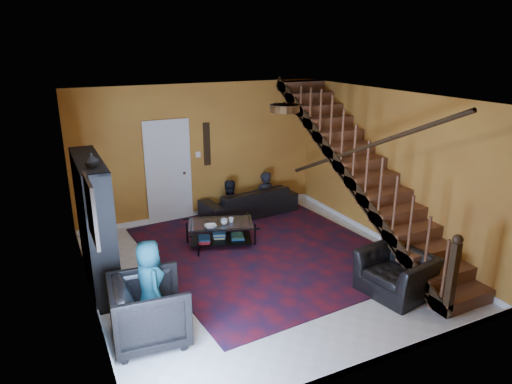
# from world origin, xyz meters

# --- Properties ---
(floor) EXTENTS (5.50, 5.50, 0.00)m
(floor) POSITION_xyz_m (0.00, 0.00, 0.00)
(floor) COLOR beige
(floor) RESTS_ON ground
(room) EXTENTS (5.50, 5.50, 5.50)m
(room) POSITION_xyz_m (-1.33, 1.33, 0.05)
(room) COLOR #C4882B
(room) RESTS_ON ground
(staircase) EXTENTS (0.95, 5.02, 3.18)m
(staircase) POSITION_xyz_m (2.12, -0.00, 1.40)
(staircase) COLOR brown
(staircase) RESTS_ON floor
(bookshelf) EXTENTS (0.35, 1.80, 2.00)m
(bookshelf) POSITION_xyz_m (-2.40, 0.60, 0.96)
(bookshelf) COLOR black
(bookshelf) RESTS_ON floor
(door) EXTENTS (0.82, 0.05, 2.05)m
(door) POSITION_xyz_m (-0.70, 2.73, 1.02)
(door) COLOR silver
(door) RESTS_ON floor
(framed_picture) EXTENTS (0.04, 0.74, 0.74)m
(framed_picture) POSITION_xyz_m (-2.57, -0.90, 1.75)
(framed_picture) COLOR maroon
(framed_picture) RESTS_ON room
(wall_hanging) EXTENTS (0.14, 0.03, 0.90)m
(wall_hanging) POSITION_xyz_m (0.15, 2.73, 1.55)
(wall_hanging) COLOR black
(wall_hanging) RESTS_ON room
(ceiling_fixture) EXTENTS (0.40, 0.40, 0.10)m
(ceiling_fixture) POSITION_xyz_m (0.00, -0.80, 2.74)
(ceiling_fixture) COLOR #3F2814
(ceiling_fixture) RESTS_ON room
(rug) EXTENTS (4.15, 4.66, 0.02)m
(rug) POSITION_xyz_m (0.41, 0.55, 0.01)
(rug) COLOR #4E0E15
(rug) RESTS_ON floor
(sofa) EXTENTS (2.14, 1.02, 0.60)m
(sofa) POSITION_xyz_m (0.91, 2.30, 0.30)
(sofa) COLOR black
(sofa) RESTS_ON floor
(armchair_left) EXTENTS (1.00, 0.98, 0.84)m
(armchair_left) POSITION_xyz_m (-2.05, -1.13, 0.42)
(armchair_left) COLOR black
(armchair_left) RESTS_ON floor
(armchair_right) EXTENTS (1.02, 1.12, 0.64)m
(armchair_right) POSITION_xyz_m (1.50, -1.60, 0.32)
(armchair_right) COLOR black
(armchair_right) RESTS_ON floor
(person_adult_a) EXTENTS (0.53, 0.38, 1.36)m
(person_adult_a) POSITION_xyz_m (1.31, 2.35, 0.23)
(person_adult_a) COLOR black
(person_adult_a) RESTS_ON sofa
(person_adult_b) EXTENTS (0.66, 0.54, 1.28)m
(person_adult_b) POSITION_xyz_m (0.46, 2.35, 0.19)
(person_adult_b) COLOR black
(person_adult_b) RESTS_ON sofa
(person_child) EXTENTS (0.42, 0.61, 1.19)m
(person_child) POSITION_xyz_m (-1.95, -0.78, 0.59)
(person_child) COLOR #1C5E6C
(person_child) RESTS_ON armchair_left
(coffee_table) EXTENTS (1.32, 1.02, 0.44)m
(coffee_table) POSITION_xyz_m (-0.21, 1.11, 0.25)
(coffee_table) COLOR black
(coffee_table) RESTS_ON floor
(cup_a) EXTENTS (0.15, 0.15, 0.10)m
(cup_a) POSITION_xyz_m (-0.18, 1.02, 0.49)
(cup_a) COLOR #999999
(cup_a) RESTS_ON coffee_table
(cup_b) EXTENTS (0.12, 0.12, 0.09)m
(cup_b) POSITION_xyz_m (-0.03, 1.05, 0.49)
(cup_b) COLOR #999999
(cup_b) RESTS_ON coffee_table
(bowl) EXTENTS (0.25, 0.25, 0.05)m
(bowl) POSITION_xyz_m (-0.46, 0.96, 0.47)
(bowl) COLOR #999999
(bowl) RESTS_ON coffee_table
(vase) EXTENTS (0.18, 0.18, 0.19)m
(vase) POSITION_xyz_m (-2.41, 0.10, 2.10)
(vase) COLOR #999999
(vase) RESTS_ON bookshelf
(popcorn_bucket) EXTENTS (0.15, 0.15, 0.16)m
(popcorn_bucket) POSITION_xyz_m (-2.10, -0.80, 0.10)
(popcorn_bucket) COLOR red
(popcorn_bucket) RESTS_ON rug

